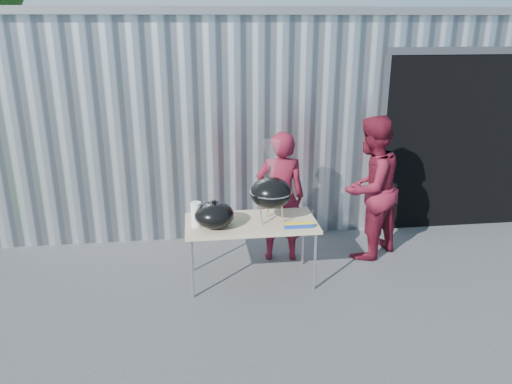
{
  "coord_description": "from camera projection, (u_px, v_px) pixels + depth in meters",
  "views": [
    {
      "loc": [
        -0.54,
        -4.86,
        2.93
      ],
      "look_at": [
        0.15,
        0.55,
        1.05
      ],
      "focal_mm": 35.0,
      "sensor_mm": 36.0,
      "label": 1
    }
  ],
  "objects": [
    {
      "name": "ground",
      "position": [
        249.0,
        297.0,
        5.58
      ],
      "size": [
        80.0,
        80.0,
        0.0
      ],
      "primitive_type": "plane",
      "color": "#3C3C3E"
    },
    {
      "name": "building",
      "position": [
        269.0,
        98.0,
        9.49
      ],
      "size": [
        8.2,
        6.2,
        3.1
      ],
      "color": "silver",
      "rests_on": "ground"
    },
    {
      "name": "folding_table",
      "position": [
        251.0,
        225.0,
        5.72
      ],
      "size": [
        1.5,
        0.75,
        0.75
      ],
      "color": "tan",
      "rests_on": "ground"
    },
    {
      "name": "kettle_grill",
      "position": [
        271.0,
        187.0,
        5.59
      ],
      "size": [
        0.48,
        0.48,
        0.95
      ],
      "color": "black",
      "rests_on": "folding_table"
    },
    {
      "name": "grill_lid",
      "position": [
        214.0,
        215.0,
        5.52
      ],
      "size": [
        0.44,
        0.44,
        0.32
      ],
      "color": "black",
      "rests_on": "folding_table"
    },
    {
      "name": "paper_towels",
      "position": [
        196.0,
        214.0,
        5.54
      ],
      "size": [
        0.12,
        0.12,
        0.28
      ],
      "primitive_type": "cylinder",
      "color": "white",
      "rests_on": "folding_table"
    },
    {
      "name": "white_tub",
      "position": [
        202.0,
        213.0,
        5.82
      ],
      "size": [
        0.2,
        0.15,
        0.1
      ],
      "primitive_type": "cube",
      "color": "white",
      "rests_on": "folding_table"
    },
    {
      "name": "foil_box",
      "position": [
        299.0,
        225.0,
        5.53
      ],
      "size": [
        0.32,
        0.05,
        0.06
      ],
      "color": "#163895",
      "rests_on": "folding_table"
    },
    {
      "name": "person_cook",
      "position": [
        280.0,
        197.0,
        6.24
      ],
      "size": [
        0.65,
        0.46,
        1.68
      ],
      "primitive_type": "imported",
      "rotation": [
        0.0,
        0.0,
        3.05
      ],
      "color": "maroon",
      "rests_on": "ground"
    },
    {
      "name": "person_bystander",
      "position": [
        370.0,
        188.0,
        6.32
      ],
      "size": [
        1.13,
        1.09,
        1.84
      ],
      "primitive_type": "imported",
      "rotation": [
        0.0,
        0.0,
        3.76
      ],
      "color": "maroon",
      "rests_on": "ground"
    }
  ]
}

